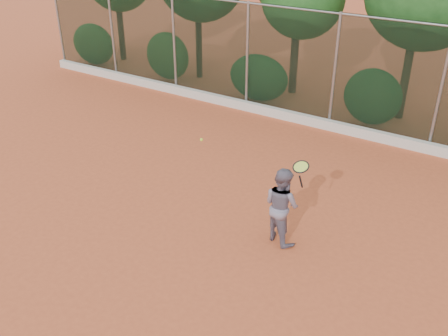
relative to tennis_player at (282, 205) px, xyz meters
The scene contains 6 objects.
ground 1.90m from the tennis_player, 145.93° to the right, with size 80.00×80.00×0.00m, color #C0542D.
concrete_curb 6.07m from the tennis_player, 103.58° to the left, with size 24.00×0.20×0.30m, color beige.
tennis_player is the anchor object (origin of this frame).
chainlink_fence 6.29m from the tennis_player, 103.19° to the left, with size 24.09×0.09×3.50m.
tennis_racket 1.07m from the tennis_player, 12.41° to the right, with size 0.36×0.34×0.58m.
tennis_ball_in_flight 2.16m from the tennis_player, behind, with size 0.07×0.07×0.07m.
Camera 1 is at (5.06, -6.79, 6.25)m, focal length 40.00 mm.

